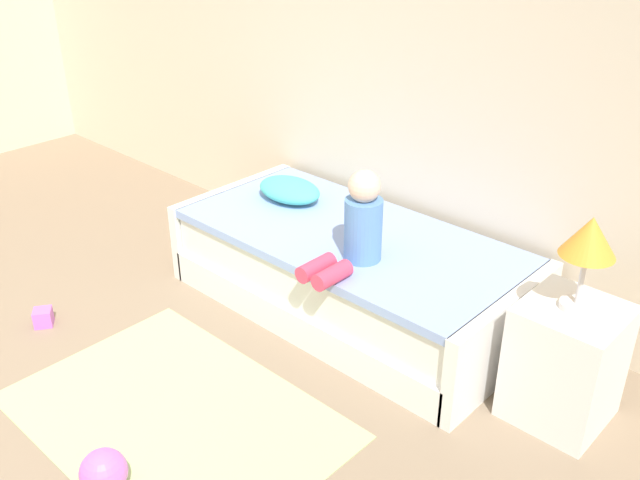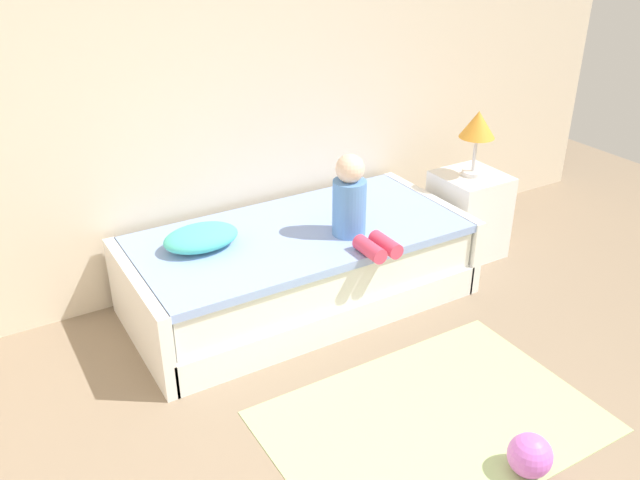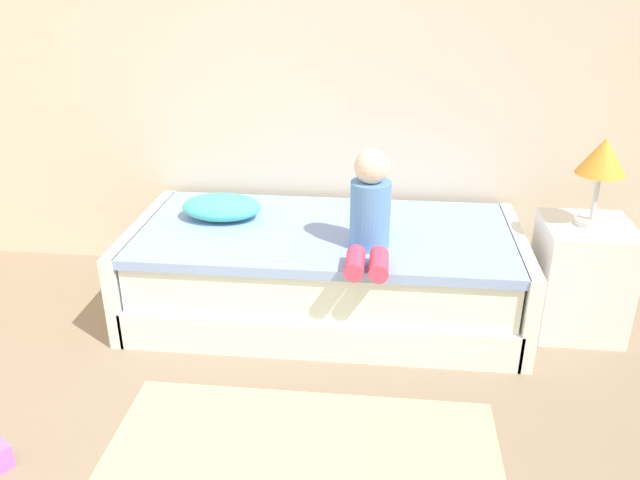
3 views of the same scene
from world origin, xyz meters
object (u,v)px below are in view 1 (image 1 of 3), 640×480
at_px(bed, 349,272).
at_px(pillow, 290,190).
at_px(toy_block, 43,317).
at_px(child_figure, 357,227).
at_px(toy_ball, 104,472).
at_px(table_lamp, 589,241).
at_px(nightstand, 565,363).

xyz_separation_m(bed, pillow, (-0.59, 0.10, 0.32)).
bearing_deg(toy_block, child_figure, 38.32).
relative_size(bed, toy_block, 21.00).
bearing_deg(toy_ball, pillow, 112.29).
xyz_separation_m(bed, child_figure, (0.24, -0.23, 0.46)).
bearing_deg(pillow, child_figure, -21.62).
bearing_deg(toy_ball, table_lamp, 56.13).
distance_m(table_lamp, child_figure, 1.15).
distance_m(table_lamp, pillow, 1.98).
relative_size(table_lamp, toy_block, 4.48).
bearing_deg(bed, nightstand, -1.25).
bearing_deg(pillow, table_lamp, -3.82).
height_order(bed, toy_block, bed).
bearing_deg(table_lamp, toy_ball, -123.87).
distance_m(bed, toy_block, 1.79).
bearing_deg(toy_block, table_lamp, 27.54).
height_order(toy_ball, toy_block, toy_ball).
distance_m(nightstand, child_figure, 1.20).
bearing_deg(child_figure, toy_ball, -92.29).
xyz_separation_m(bed, nightstand, (1.35, -0.03, 0.05)).
bearing_deg(toy_block, bed, 49.00).
height_order(nightstand, toy_ball, nightstand).
bearing_deg(nightstand, bed, 178.75).
relative_size(nightstand, pillow, 1.36).
distance_m(child_figure, toy_block, 1.91).
bearing_deg(nightstand, table_lamp, 0.00).
relative_size(nightstand, toy_block, 5.97).
xyz_separation_m(bed, table_lamp, (1.35, -0.03, 0.69)).
bearing_deg(nightstand, child_figure, -169.81).
xyz_separation_m(nightstand, pillow, (-1.94, 0.13, 0.26)).
xyz_separation_m(toy_ball, toy_block, (-1.35, 0.43, -0.05)).
bearing_deg(pillow, toy_ball, -67.71).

